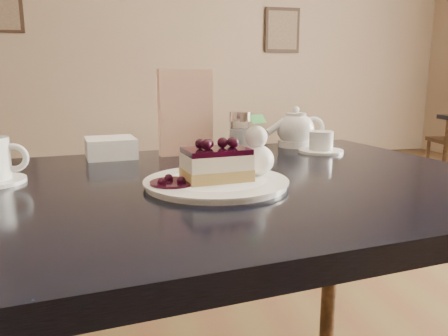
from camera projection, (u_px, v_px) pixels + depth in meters
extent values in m
cube|color=gray|center=(138.00, 36.00, 5.19)|extent=(8.00, 0.02, 3.00)
cube|color=black|center=(282.00, 30.00, 5.53)|extent=(0.45, 0.03, 0.55)
cube|color=black|center=(208.00, 190.00, 0.91)|extent=(1.37, 1.01, 0.04)
cylinder|color=#4F301A|center=(330.00, 261.00, 1.52)|extent=(0.05, 0.05, 0.75)
cylinder|color=white|center=(216.00, 183.00, 0.86)|extent=(0.28, 0.28, 0.01)
cube|color=#B39B40|center=(216.00, 174.00, 0.86)|extent=(0.14, 0.11, 0.02)
cube|color=beige|center=(216.00, 161.00, 0.85)|extent=(0.14, 0.10, 0.03)
cube|color=black|center=(216.00, 151.00, 0.85)|extent=(0.13, 0.10, 0.01)
ellipsoid|color=white|center=(256.00, 160.00, 0.89)|extent=(0.08, 0.08, 0.06)
cylinder|color=black|center=(172.00, 183.00, 0.82)|extent=(0.08, 0.08, 0.01)
torus|color=white|center=(14.00, 158.00, 0.88)|extent=(0.06, 0.01, 0.06)
cylinder|color=white|center=(321.00, 151.00, 1.25)|extent=(0.13, 0.13, 0.01)
cylinder|color=white|center=(321.00, 141.00, 1.24)|extent=(0.07, 0.07, 0.05)
ellipsoid|color=white|center=(295.00, 131.00, 1.35)|extent=(0.12, 0.12, 0.10)
cylinder|color=white|center=(296.00, 113.00, 1.34)|extent=(0.06, 0.06, 0.01)
cylinder|color=white|center=(271.00, 131.00, 1.33)|extent=(0.06, 0.02, 0.05)
cube|color=beige|center=(186.00, 113.00, 1.19)|extent=(0.15, 0.05, 0.23)
cylinder|color=white|center=(240.00, 137.00, 1.24)|extent=(0.06, 0.06, 0.09)
cylinder|color=silver|center=(240.00, 116.00, 1.23)|extent=(0.06, 0.06, 0.03)
cube|color=white|center=(111.00, 148.00, 1.17)|extent=(0.14, 0.14, 0.05)
cylinder|color=#4F301A|center=(445.00, 157.00, 3.80)|extent=(0.04, 0.04, 0.65)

